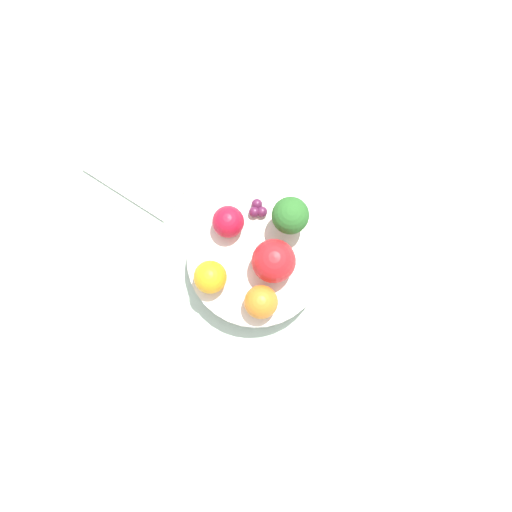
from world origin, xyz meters
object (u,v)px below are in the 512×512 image
Objects in this scene: apple_green at (228,222)px; grape_cluster at (258,209)px; broccoli at (290,216)px; orange_front at (261,302)px; bowl at (256,260)px; orange_back at (210,277)px; napkin at (145,164)px; apple_red at (274,260)px.

apple_green is 1.62× the size of grape_cluster.
broccoli is 1.48× the size of orange_front.
orange_back reaches higher than bowl.
bowl is 0.08m from orange_back.
apple_green is 0.08m from orange_back.
orange_front is at bearing -26.83° from napkin.
orange_front is at bearing -63.98° from grape_cluster.
orange_front is 0.27× the size of napkin.
bowl is 4.25× the size of orange_front.
broccoli is at bearing 95.16° from orange_front.
apple_green is 0.12m from orange_front.
orange_back is 0.23m from napkin.
apple_green is 0.98× the size of orange_back.
broccoli reaches higher than grape_cluster.
apple_green is 0.97× the size of orange_front.
broccoli reaches higher than bowl.
broccoli is at bearing 60.89° from orange_back.
bowl is at bearing -109.02° from broccoli.
broccoli is at bearing 93.83° from apple_red.
grape_cluster reaches higher than bowl.
broccoli is 2.46× the size of grape_cluster.
orange_back is 1.65× the size of grape_cluster.
broccoli reaches higher than apple_green.
orange_back is (-0.07, -0.12, -0.02)m from broccoli.
broccoli is at bearing -1.62° from napkin.
grape_cluster is (0.02, 0.12, -0.02)m from orange_back.
broccoli is 0.09m from apple_green.
apple_red is at bearing -15.74° from napkin.
broccoli is 0.40× the size of napkin.
apple_red is at bearing 3.32° from bowl.
apple_red is (0.00, -0.06, -0.01)m from broccoli.
apple_green reaches higher than bowl.
bowl is at bearing 120.09° from orange_front.
bowl is at bearing -176.68° from apple_red.
bowl is 0.09m from broccoli.
napkin is at bearing 178.38° from broccoli.
orange_back is at bearing -119.11° from broccoli.
broccoli is 0.14m from orange_back.
grape_cluster is at bearing -2.27° from napkin.
apple_green is at bearing -127.52° from grape_cluster.
apple_green reaches higher than napkin.
bowl is 0.06m from apple_red.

